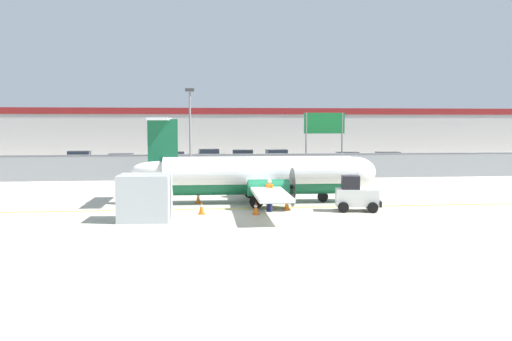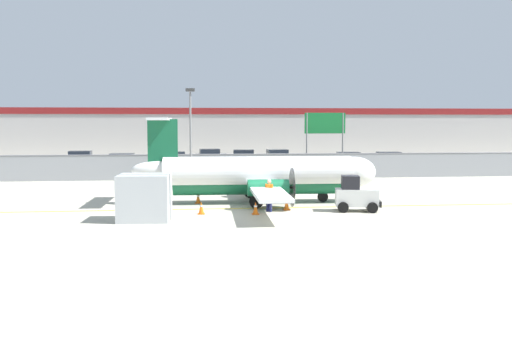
{
  "view_description": "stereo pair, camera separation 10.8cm",
  "coord_description": "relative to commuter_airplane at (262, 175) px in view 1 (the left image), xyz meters",
  "views": [
    {
      "loc": [
        -3.98,
        -28.55,
        4.66
      ],
      "look_at": [
        -0.16,
        5.08,
        1.8
      ],
      "focal_mm": 40.0,
      "sensor_mm": 36.0,
      "label": 1
    },
    {
      "loc": [
        -3.87,
        -28.56,
        4.66
      ],
      "look_at": [
        -0.16,
        5.08,
        1.8
      ],
      "focal_mm": 40.0,
      "sensor_mm": 36.0,
      "label": 2
    }
  ],
  "objects": [
    {
      "name": "parked_car_6",
      "position": [
        11.4,
        23.11,
        -0.71
      ],
      "size": [
        4.35,
        2.34,
        1.58
      ],
      "rotation": [
        0.0,
        0.0,
        3.04
      ],
      "color": "gray",
      "rests_on": "parking_lot_strip"
    },
    {
      "name": "parking_lot_strip",
      "position": [
        -0.09,
        25.43,
        -1.54
      ],
      "size": [
        98.0,
        17.0,
        0.12
      ],
      "color": "#38383A",
      "rests_on": "ground"
    },
    {
      "name": "parked_car_5",
      "position": [
        5.13,
        29.34,
        -0.71
      ],
      "size": [
        4.3,
        2.22,
        1.58
      ],
      "rotation": [
        0.0,
        0.0,
        3.21
      ],
      "color": "#19662D",
      "rests_on": "parking_lot_strip"
    },
    {
      "name": "highway_sign",
      "position": [
        7.46,
        16.11,
        2.54
      ],
      "size": [
        3.6,
        0.14,
        5.5
      ],
      "color": "slate",
      "rests_on": "ground"
    },
    {
      "name": "parked_car_7",
      "position": [
        15.82,
        23.12,
        -0.71
      ],
      "size": [
        4.26,
        2.13,
        1.58
      ],
      "rotation": [
        0.0,
        0.0,
        -0.04
      ],
      "color": "silver",
      "rests_on": "parking_lot_strip"
    },
    {
      "name": "parked_car_1",
      "position": [
        -10.68,
        23.12,
        -0.71
      ],
      "size": [
        4.25,
        2.11,
        1.58
      ],
      "rotation": [
        0.0,
        0.0,
        -0.03
      ],
      "color": "silver",
      "rests_on": "parking_lot_strip"
    },
    {
      "name": "parked_car_4",
      "position": [
        1.39,
        29.21,
        -0.71
      ],
      "size": [
        4.34,
        2.3,
        1.58
      ],
      "rotation": [
        0.0,
        0.0,
        3.05
      ],
      "color": "slate",
      "rests_on": "parking_lot_strip"
    },
    {
      "name": "traffic_cone_near_left",
      "position": [
        -0.85,
        -4.16,
        -1.29
      ],
      "size": [
        0.36,
        0.36,
        0.64
      ],
      "color": "orange",
      "rests_on": "ground"
    },
    {
      "name": "traffic_cone_far_left",
      "position": [
        -3.59,
        -3.79,
        -1.29
      ],
      "size": [
        0.36,
        0.36,
        0.64
      ],
      "color": "orange",
      "rests_on": "ground"
    },
    {
      "name": "parked_car_0",
      "position": [
        -15.85,
        28.53,
        -0.71
      ],
      "size": [
        4.22,
        2.05,
        1.58
      ],
      "rotation": [
        0.0,
        0.0,
        3.16
      ],
      "color": "slate",
      "rests_on": "parking_lot_strip"
    },
    {
      "name": "traffic_cone_far_right",
      "position": [
        -3.71,
        0.13,
        -1.29
      ],
      "size": [
        0.36,
        0.36,
        0.64
      ],
      "color": "orange",
      "rests_on": "ground"
    },
    {
      "name": "parked_car_2",
      "position": [
        -6.04,
        25.83,
        -0.71
      ],
      "size": [
        4.26,
        2.11,
        1.58
      ],
      "rotation": [
        0.0,
        0.0,
        3.18
      ],
      "color": "gray",
      "rests_on": "parking_lot_strip"
    },
    {
      "name": "baggage_tug",
      "position": [
        4.51,
        -3.68,
        -0.75
      ],
      "size": [
        2.49,
        1.73,
        1.88
      ],
      "rotation": [
        0.0,
        0.0,
        -0.18
      ],
      "color": "silver",
      "rests_on": "ground"
    },
    {
      "name": "perimeter_fence",
      "position": [
        -0.09,
        13.93,
        -0.49
      ],
      "size": [
        98.0,
        0.1,
        2.1
      ],
      "color": "gray",
      "rests_on": "ground"
    },
    {
      "name": "cargo_container",
      "position": [
        -6.29,
        -5.35,
        -0.5
      ],
      "size": [
        2.53,
        2.16,
        2.2
      ],
      "rotation": [
        0.0,
        0.0,
        -0.07
      ],
      "color": "#B7BCC1",
      "rests_on": "ground"
    },
    {
      "name": "ground_plane",
      "position": [
        -0.09,
        -2.08,
        -1.6
      ],
      "size": [
        140.0,
        140.0,
        0.01
      ],
      "color": "#B2AD99"
    },
    {
      "name": "ground_crew_worker",
      "position": [
        -0.04,
        -3.36,
        -0.65
      ],
      "size": [
        0.48,
        0.49,
        1.7
      ],
      "rotation": [
        0.0,
        0.0,
        0.64
      ],
      "color": "#191E4C",
      "rests_on": "ground"
    },
    {
      "name": "parked_car_3",
      "position": [
        -2.26,
        31.47,
        -0.71
      ],
      "size": [
        4.32,
        2.26,
        1.58
      ],
      "rotation": [
        0.0,
        0.0,
        3.22
      ],
      "color": "slate",
      "rests_on": "parking_lot_strip"
    },
    {
      "name": "traffic_cone_near_right",
      "position": [
        0.96,
        -2.89,
        -1.29
      ],
      "size": [
        0.36,
        0.36,
        0.64
      ],
      "color": "orange",
      "rests_on": "ground"
    },
    {
      "name": "background_building",
      "position": [
        -0.09,
        43.91,
        1.66
      ],
      "size": [
        91.0,
        8.1,
        6.5
      ],
      "color": "#BCB7B2",
      "rests_on": "ground"
    },
    {
      "name": "commuter_airplane",
      "position": [
        0.0,
        0.0,
        0.0
      ],
      "size": [
        14.24,
        16.03,
        4.92
      ],
      "rotation": [
        0.0,
        0.0,
        -0.02
      ],
      "color": "white",
      "rests_on": "ground"
    },
    {
      "name": "apron_light_pole",
      "position": [
        -4.16,
        11.71,
        2.7
      ],
      "size": [
        0.7,
        0.3,
        7.27
      ],
      "color": "slate",
      "rests_on": "ground"
    }
  ]
}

